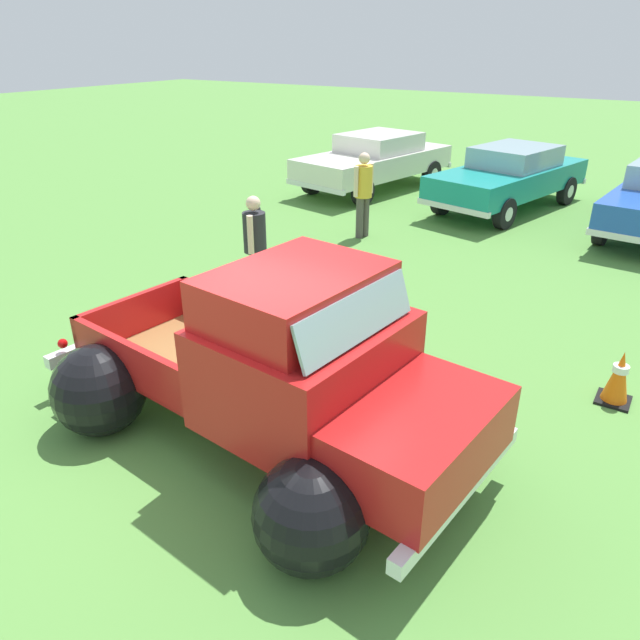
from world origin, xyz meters
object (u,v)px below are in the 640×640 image
Objects in this scene: spectator_1 at (363,190)px; lane_cone_0 at (619,377)px; vintage_pickup_truck at (285,382)px; show_car_0 at (375,159)px; show_car_1 at (510,176)px; spectator_0 at (255,243)px.

lane_cone_0 is at bearing 158.08° from spectator_1.
spectator_1 is at bearing 118.85° from vintage_pickup_truck.
vintage_pickup_truck reaches higher than spectator_1.
show_car_0 is 1.00× the size of show_car_1.
show_car_0 and show_car_1 have the same top height.
vintage_pickup_truck reaches higher than show_car_0.
vintage_pickup_truck is at bearing -70.53° from spectator_0.
vintage_pickup_truck reaches higher than lane_cone_0.
show_car_0 is 4.17m from spectator_1.
show_car_1 is 8.30m from lane_cone_0.
vintage_pickup_truck is 7.61× the size of lane_cone_0.
spectator_1 reaches higher than show_car_1.
spectator_1 is (-0.19, 3.71, 0.03)m from spectator_0.
show_car_1 is at bearing 99.67° from show_car_0.
show_car_1 is (-0.85, 10.17, 0.02)m from vintage_pickup_truck.
spectator_0 is at bearing 106.72° from spectator_1.
show_car_1 is 7.60m from spectator_0.
lane_cone_0 is (7.03, -7.61, -0.47)m from show_car_0.
lane_cone_0 is at bearing 51.47° from vintage_pickup_truck.
spectator_1 is (1.72, -3.80, 0.17)m from show_car_0.
spectator_1 reaches higher than spectator_0.
spectator_0 reaches higher than lane_cone_0.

